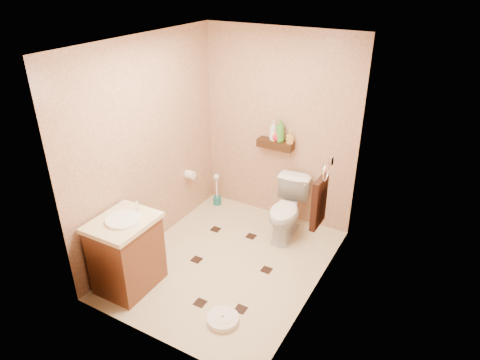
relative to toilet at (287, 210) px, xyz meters
The scene contains 19 objects.
ground 0.97m from the toilet, 112.12° to the right, with size 2.50×2.50×0.00m, color beige.
wall_back 1.00m from the toilet, 128.98° to the left, with size 2.00×0.04×2.40m, color tan.
wall_front 2.27m from the toilet, 99.23° to the right, with size 2.00×0.04×2.40m, color tan.
wall_left 1.79m from the toilet, 148.13° to the right, with size 0.04×2.50×2.40m, color tan.
wall_right 1.36m from the toilet, 51.50° to the right, with size 0.04×2.50×2.40m, color tan.
ceiling 2.23m from the toilet, 112.12° to the right, with size 2.00×2.50×0.02m, color white.
wall_shelf 0.82m from the toilet, 135.02° to the left, with size 0.46×0.14×0.10m, color #391D0F.
floor_accents 0.98m from the toilet, 109.58° to the right, with size 1.07×1.38×0.01m.
toilet is the anchor object (origin of this frame).
vanity 1.94m from the toilet, 122.36° to the right, with size 0.54×0.65×0.91m.
bathroom_scale 1.65m from the toilet, 87.29° to the right, with size 0.37×0.37×0.06m.
toilet_brush 1.17m from the toilet, 169.08° to the left, with size 0.11×0.11×0.47m.
towel_ring 1.01m from the toilet, 45.34° to the right, with size 0.12×0.30×0.76m.
toilet_paper 1.31m from the toilet, behind, with size 0.12×0.11×0.12m.
bottle_a 0.98m from the toilet, 137.70° to the left, with size 0.10×0.10×0.25m, color silver.
bottle_b 0.93m from the toilet, 135.20° to the left, with size 0.07×0.07×0.16m, color yellow.
bottle_c 0.92m from the toilet, 133.33° to the left, with size 0.12×0.12×0.16m, color red.
bottle_d 0.96m from the toilet, 129.57° to the left, with size 0.11×0.11×0.28m, color #3B892D.
bottle_e 0.87m from the toilet, 114.39° to the left, with size 0.07×0.07×0.15m, color gold.
Camera 1 is at (2.02, -3.30, 3.02)m, focal length 32.00 mm.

